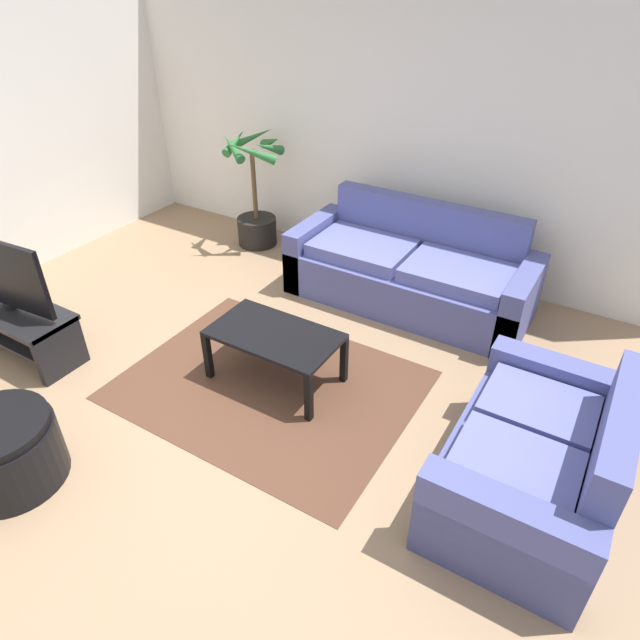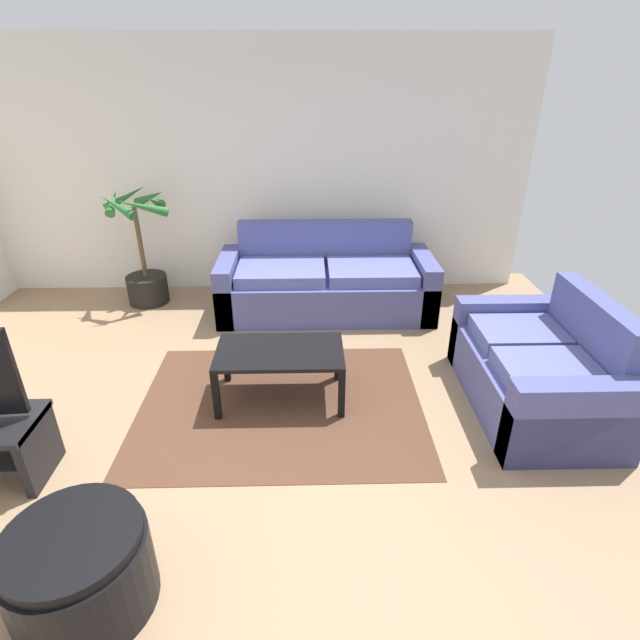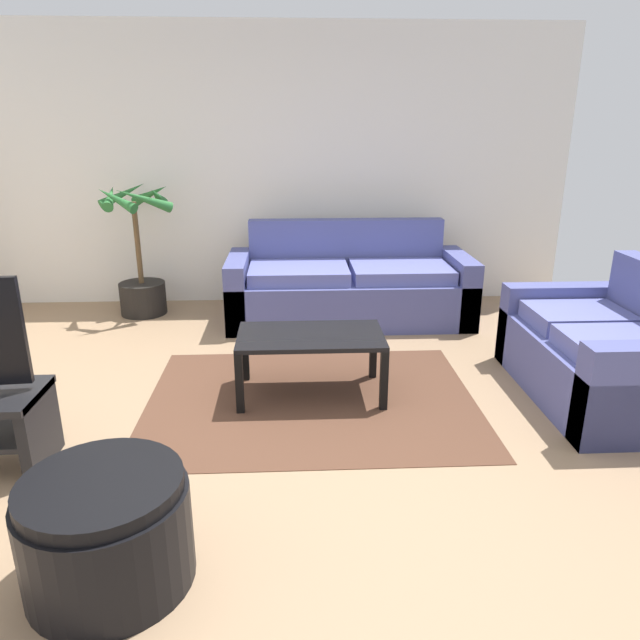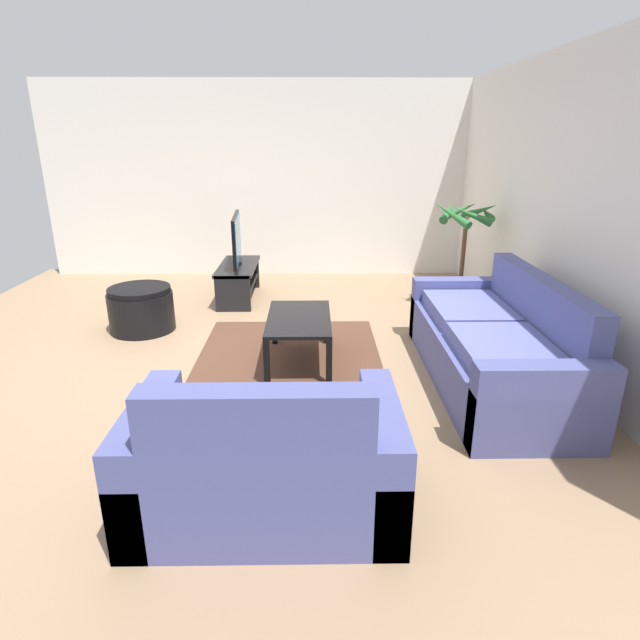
{
  "view_description": "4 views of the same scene",
  "coord_description": "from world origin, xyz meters",
  "px_view_note": "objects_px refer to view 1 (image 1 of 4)",
  "views": [
    {
      "loc": [
        2.36,
        -2.05,
        2.84
      ],
      "look_at": [
        0.6,
        0.85,
        0.55
      ],
      "focal_mm": 31.1,
      "sensor_mm": 36.0,
      "label": 1
    },
    {
      "loc": [
        0.53,
        -2.6,
        2.36
      ],
      "look_at": [
        0.62,
        0.67,
        0.69
      ],
      "focal_mm": 27.7,
      "sensor_mm": 36.0,
      "label": 2
    },
    {
      "loc": [
        0.19,
        -2.98,
        1.78
      ],
      "look_at": [
        0.37,
        0.73,
        0.52
      ],
      "focal_mm": 32.63,
      "sensor_mm": 36.0,
      "label": 3
    },
    {
      "loc": [
        4.68,
        0.79,
        1.95
      ],
      "look_at": [
        0.5,
        0.85,
        0.48
      ],
      "focal_mm": 29.26,
      "sensor_mm": 36.0,
      "label": 4
    }
  ],
  "objects_px": {
    "couch_loveseat": "(534,463)",
    "coffee_table": "(275,339)",
    "couch_main": "(410,273)",
    "ottoman": "(5,452)",
    "tv_stand": "(17,323)",
    "potted_palm": "(256,205)"
  },
  "relations": [
    {
      "from": "coffee_table",
      "to": "tv_stand",
      "type": "bearing_deg",
      "value": -157.99
    },
    {
      "from": "tv_stand",
      "to": "coffee_table",
      "type": "relative_size",
      "value": 1.12
    },
    {
      "from": "couch_main",
      "to": "tv_stand",
      "type": "bearing_deg",
      "value": -134.95
    },
    {
      "from": "tv_stand",
      "to": "potted_palm",
      "type": "relative_size",
      "value": 0.86
    },
    {
      "from": "tv_stand",
      "to": "ottoman",
      "type": "relative_size",
      "value": 1.64
    },
    {
      "from": "potted_palm",
      "to": "couch_loveseat",
      "type": "bearing_deg",
      "value": -29.55
    },
    {
      "from": "couch_main",
      "to": "couch_loveseat",
      "type": "bearing_deg",
      "value": -48.29
    },
    {
      "from": "tv_stand",
      "to": "ottoman",
      "type": "distance_m",
      "value": 1.43
    },
    {
      "from": "couch_loveseat",
      "to": "coffee_table",
      "type": "bearing_deg",
      "value": 176.13
    },
    {
      "from": "tv_stand",
      "to": "couch_loveseat",
      "type": "bearing_deg",
      "value": 9.67
    },
    {
      "from": "couch_main",
      "to": "ottoman",
      "type": "bearing_deg",
      "value": -111.32
    },
    {
      "from": "coffee_table",
      "to": "potted_palm",
      "type": "bearing_deg",
      "value": 129.98
    },
    {
      "from": "couch_loveseat",
      "to": "potted_palm",
      "type": "relative_size",
      "value": 1.13
    },
    {
      "from": "potted_palm",
      "to": "ottoman",
      "type": "relative_size",
      "value": 1.91
    },
    {
      "from": "couch_main",
      "to": "ottoman",
      "type": "xyz_separation_m",
      "value": [
        -1.29,
        -3.3,
        -0.07
      ]
    },
    {
      "from": "potted_palm",
      "to": "ottoman",
      "type": "bearing_deg",
      "value": -78.88
    },
    {
      "from": "couch_loveseat",
      "to": "potted_palm",
      "type": "height_order",
      "value": "potted_palm"
    },
    {
      "from": "couch_main",
      "to": "tv_stand",
      "type": "distance_m",
      "value": 3.43
    },
    {
      "from": "potted_palm",
      "to": "tv_stand",
      "type": "bearing_deg",
      "value": -99.17
    },
    {
      "from": "tv_stand",
      "to": "potted_palm",
      "type": "distance_m",
      "value": 2.73
    },
    {
      "from": "couch_main",
      "to": "potted_palm",
      "type": "distance_m",
      "value": 2.01
    },
    {
      "from": "coffee_table",
      "to": "ottoman",
      "type": "relative_size",
      "value": 1.46
    }
  ]
}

